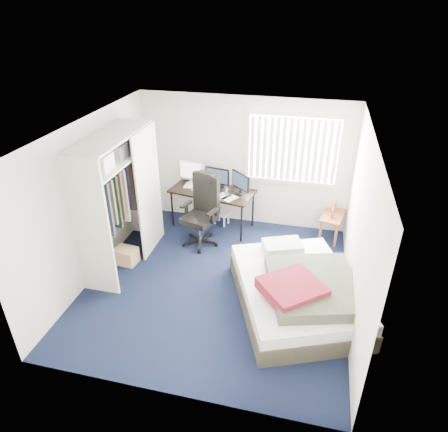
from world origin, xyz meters
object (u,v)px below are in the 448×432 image
office_chair (202,217)px  bed (298,291)px  desk (213,189)px  nightstand (333,217)px

office_chair → bed: 2.32m
desk → office_chair: 0.70m
nightstand → bed: bed is taller
desk → bed: size_ratio=0.65×
desk → nightstand: desk is taller
desk → nightstand: (2.28, 0.09, -0.37)m
bed → nightstand: bearing=77.4°
office_chair → nightstand: (2.31, 0.73, -0.08)m
desk → office_chair: bearing=-93.5°
desk → bed: bearing=-48.2°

